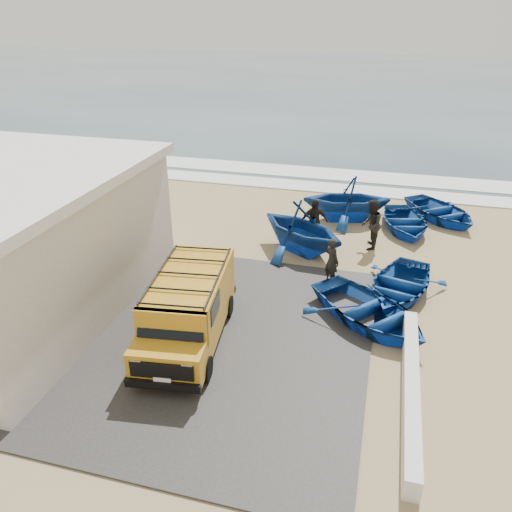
# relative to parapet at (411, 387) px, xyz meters

# --- Properties ---
(ground) EXTENTS (160.00, 160.00, 0.00)m
(ground) POSITION_rel_parapet_xyz_m (-5.00, 3.00, -0.28)
(ground) COLOR tan
(slab) EXTENTS (12.00, 10.00, 0.05)m
(slab) POSITION_rel_parapet_xyz_m (-7.00, 1.00, -0.25)
(slab) COLOR #393735
(slab) RESTS_ON ground
(ocean) EXTENTS (180.00, 88.00, 0.01)m
(ocean) POSITION_rel_parapet_xyz_m (-5.00, 59.00, -0.27)
(ocean) COLOR #385166
(ocean) RESTS_ON ground
(surf_line) EXTENTS (180.00, 1.60, 0.06)m
(surf_line) POSITION_rel_parapet_xyz_m (-5.00, 15.00, -0.25)
(surf_line) COLOR white
(surf_line) RESTS_ON ground
(surf_wash) EXTENTS (180.00, 2.20, 0.04)m
(surf_wash) POSITION_rel_parapet_xyz_m (-5.00, 17.50, -0.26)
(surf_wash) COLOR white
(surf_wash) RESTS_ON ground
(parapet) EXTENTS (0.35, 6.00, 0.55)m
(parapet) POSITION_rel_parapet_xyz_m (0.00, 0.00, 0.00)
(parapet) COLOR silver
(parapet) RESTS_ON ground
(van) EXTENTS (2.40, 4.87, 2.01)m
(van) POSITION_rel_parapet_xyz_m (-5.98, 0.80, 0.80)
(van) COLOR gold
(van) RESTS_ON ground
(boat_near_left) EXTENTS (4.98, 4.86, 0.84)m
(boat_near_left) POSITION_rel_parapet_xyz_m (-1.17, 2.93, 0.15)
(boat_near_left) COLOR #124393
(boat_near_left) RESTS_ON ground
(boat_near_right) EXTENTS (3.50, 4.24, 0.76)m
(boat_near_right) POSITION_rel_parapet_xyz_m (-0.33, 4.85, 0.11)
(boat_near_right) COLOR #124393
(boat_near_right) RESTS_ON ground
(boat_mid_left) EXTENTS (5.01, 4.85, 2.02)m
(boat_mid_left) POSITION_rel_parapet_xyz_m (-4.00, 7.21, 0.73)
(boat_mid_left) COLOR #124393
(boat_mid_left) RESTS_ON ground
(boat_mid_right) EXTENTS (3.37, 4.16, 0.76)m
(boat_mid_right) POSITION_rel_parapet_xyz_m (-0.17, 10.38, 0.10)
(boat_mid_right) COLOR #124393
(boat_mid_right) RESTS_ON ground
(boat_far_left) EXTENTS (4.42, 4.04, 1.99)m
(boat_far_left) POSITION_rel_parapet_xyz_m (-2.67, 10.91, 0.72)
(boat_far_left) COLOR #124393
(boat_far_left) RESTS_ON ground
(boat_far_right) EXTENTS (4.52, 4.73, 0.80)m
(boat_far_right) POSITION_rel_parapet_xyz_m (1.35, 12.02, 0.12)
(boat_far_right) COLOR #124393
(boat_far_right) RESTS_ON ground
(fisherman_front) EXTENTS (0.71, 0.69, 1.64)m
(fisherman_front) POSITION_rel_parapet_xyz_m (-2.58, 5.10, 0.55)
(fisherman_front) COLOR black
(fisherman_front) RESTS_ON ground
(fisherman_middle) EXTENTS (0.78, 0.98, 1.96)m
(fisherman_middle) POSITION_rel_parapet_xyz_m (-1.48, 8.24, 0.71)
(fisherman_middle) COLOR black
(fisherman_middle) RESTS_ON ground
(fisherman_back) EXTENTS (1.19, 0.87, 1.88)m
(fisherman_back) POSITION_rel_parapet_xyz_m (-3.66, 8.03, 0.66)
(fisherman_back) COLOR black
(fisherman_back) RESTS_ON ground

